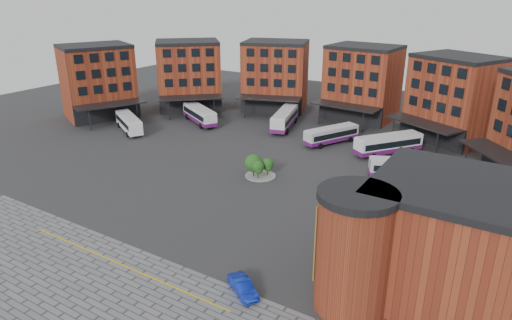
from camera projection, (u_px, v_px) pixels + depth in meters
The scene contains 13 objects.
ground at pixel (196, 205), 56.36m from camera, with size 160.00×160.00×0.00m, color #28282B.
paving_zone at pixel (48, 311), 37.93m from camera, with size 50.00×22.00×0.02m, color slate.
yellow_line at pixel (121, 264), 44.27m from camera, with size 26.00×0.15×0.02m, color gold.
main_building at pixel (302, 88), 86.45m from camera, with size 94.14×42.48×14.60m.
east_building at pixel (440, 244), 37.85m from camera, with size 17.40×15.40×10.60m.
tree_island at pixel (257, 165), 64.00m from camera, with size 4.40×4.40×3.30m.
bus_a at pixel (129, 122), 84.34m from camera, with size 10.43×7.37×3.00m.
bus_b at pixel (199, 114), 89.46m from camera, with size 11.22×7.86×3.21m.
bus_c at pixel (285, 119), 86.32m from camera, with size 5.86×12.27×3.37m.
bus_d at pixel (331, 135), 77.76m from camera, with size 6.73×10.29×2.90m.
bus_e at pixel (388, 144), 72.75m from camera, with size 8.93×10.74×3.22m.
bus_f at pixel (407, 168), 63.46m from camera, with size 10.30×6.54×2.89m.
blue_car at pixel (243, 287), 39.95m from camera, with size 1.40×4.02×1.33m, color #0C22A7.
Camera 1 is at (33.11, -39.05, 25.32)m, focal length 32.00 mm.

